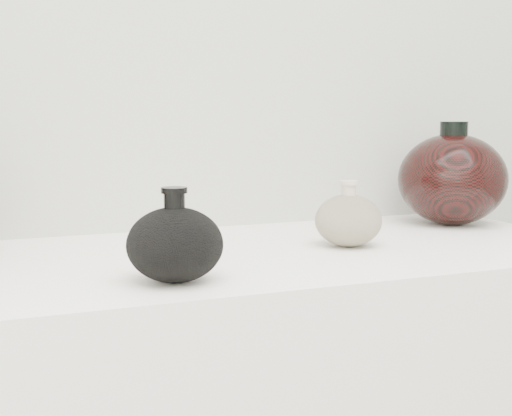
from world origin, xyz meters
name	(u,v)px	position (x,y,z in m)	size (l,w,h in m)	color
black_gourd_vase	(175,244)	(-0.14, 0.80, 0.95)	(0.14, 0.14, 0.12)	black
cream_gourd_vase	(348,220)	(0.19, 0.93, 0.94)	(0.12, 0.12, 0.11)	beige
right_round_pot	(452,179)	(0.48, 1.06, 0.99)	(0.24, 0.24, 0.20)	black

